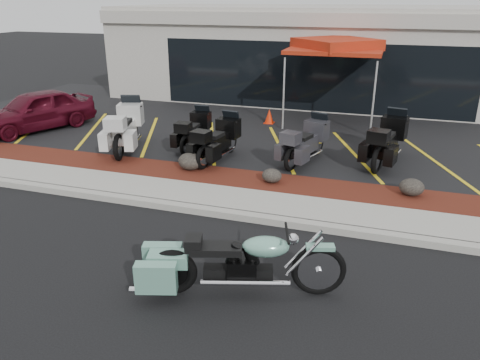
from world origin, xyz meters
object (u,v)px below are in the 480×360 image
(traffic_cone, at_px, (269,116))
(popup_canopy, at_px, (336,47))
(touring_white, at_px, (132,118))
(hero_cruiser, at_px, (319,263))
(parked_car, at_px, (35,110))

(traffic_cone, bearing_deg, popup_canopy, 21.95)
(touring_white, relative_size, popup_canopy, 0.67)
(touring_white, distance_m, traffic_cone, 4.96)
(hero_cruiser, xyz_separation_m, popup_canopy, (-1.18, 10.46, 2.23))
(hero_cruiser, xyz_separation_m, traffic_cone, (-3.28, 9.62, -0.17))
(touring_white, relative_size, parked_car, 0.65)
(hero_cruiser, relative_size, popup_canopy, 0.86)
(touring_white, xyz_separation_m, popup_canopy, (5.59, 4.34, 1.91))
(hero_cruiser, distance_m, touring_white, 9.14)
(parked_car, distance_m, popup_canopy, 10.46)
(traffic_cone, bearing_deg, touring_white, -134.99)
(hero_cruiser, xyz_separation_m, parked_car, (-10.59, 6.35, 0.25))
(popup_canopy, bearing_deg, touring_white, -129.10)
(parked_car, bearing_deg, traffic_cone, 48.12)
(traffic_cone, xyz_separation_m, popup_canopy, (2.10, 0.84, 2.39))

